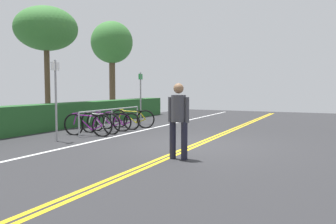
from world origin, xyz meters
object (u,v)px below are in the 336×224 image
(bicycle_0, at_px, (88,125))
(bicycle_2, at_px, (109,122))
(bicycle_3, at_px, (119,121))
(bicycle_4, at_px, (132,119))
(sign_post_near, at_px, (56,93))
(tree_far_right, at_px, (112,43))
(pedestrian, at_px, (178,116))
(tree_mid, at_px, (46,29))
(bike_rack, at_px, (112,114))
(bicycle_1, at_px, (100,123))
(sign_post_far, at_px, (141,93))

(bicycle_0, xyz_separation_m, bicycle_2, (1.33, 0.10, -0.02))
(bicycle_3, bearing_deg, bicycle_4, -13.84)
(sign_post_near, bearing_deg, tree_far_right, 24.88)
(bicycle_0, relative_size, pedestrian, 1.08)
(bicycle_0, xyz_separation_m, bicycle_4, (2.65, -0.09, -0.01))
(bicycle_0, relative_size, tree_far_right, 0.34)
(sign_post_near, relative_size, tree_mid, 0.48)
(pedestrian, xyz_separation_m, tree_mid, (4.23, 7.85, 3.03))
(bike_rack, height_order, sign_post_near, sign_post_near)
(bicycle_1, distance_m, pedestrian, 5.08)
(bicycle_4, height_order, tree_far_right, tree_far_right)
(bike_rack, relative_size, bicycle_3, 2.16)
(sign_post_near, distance_m, tree_far_right, 10.29)
(tree_mid, bearing_deg, bicycle_1, -110.67)
(bicycle_2, relative_size, tree_mid, 0.33)
(bike_rack, relative_size, pedestrian, 2.21)
(bicycle_1, relative_size, bicycle_2, 1.06)
(sign_post_near, bearing_deg, pedestrian, -100.88)
(pedestrian, distance_m, sign_post_near, 4.32)
(tree_mid, bearing_deg, bicycle_3, -91.36)
(bike_rack, distance_m, bicycle_0, 1.38)
(bicycle_3, bearing_deg, tree_mid, 88.64)
(bicycle_0, relative_size, bicycle_3, 1.06)
(bicycle_4, distance_m, sign_post_far, 1.67)
(bicycle_1, height_order, tree_far_right, tree_far_right)
(bicycle_1, height_order, sign_post_near, sign_post_near)
(bicycle_0, xyz_separation_m, bicycle_1, (0.65, -0.01, -0.00))
(pedestrian, height_order, sign_post_far, sign_post_far)
(bike_rack, height_order, bicycle_1, bike_rack)
(bicycle_3, relative_size, bicycle_4, 0.96)
(tree_mid, bearing_deg, sign_post_near, -133.29)
(bicycle_1, distance_m, tree_mid, 5.35)
(bike_rack, bearing_deg, sign_post_far, 6.20)
(bike_rack, xyz_separation_m, bicycle_1, (-0.71, 0.00, -0.25))
(bicycle_0, height_order, bicycle_1, bicycle_0)
(bicycle_0, height_order, pedestrian, pedestrian)
(bike_rack, distance_m, bicycle_1, 0.75)
(bicycle_2, height_order, bicycle_4, bicycle_4)
(bicycle_1, bearing_deg, bicycle_3, 4.13)
(bike_rack, height_order, bicycle_3, bike_rack)
(sign_post_near, bearing_deg, bicycle_0, -1.86)
(bicycle_2, xyz_separation_m, bicycle_3, (0.63, -0.01, -0.02))
(bicycle_3, bearing_deg, pedestrian, -134.25)
(bicycle_4, distance_m, tree_far_right, 7.57)
(pedestrian, bearing_deg, tree_mid, 61.67)
(sign_post_near, xyz_separation_m, sign_post_far, (5.32, 0.22, -0.08))
(bicycle_4, bearing_deg, bicycle_2, 172.08)
(sign_post_near, height_order, tree_mid, tree_mid)
(tree_far_right, bearing_deg, sign_post_far, -133.04)
(bicycle_2, bearing_deg, sign_post_far, 3.77)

